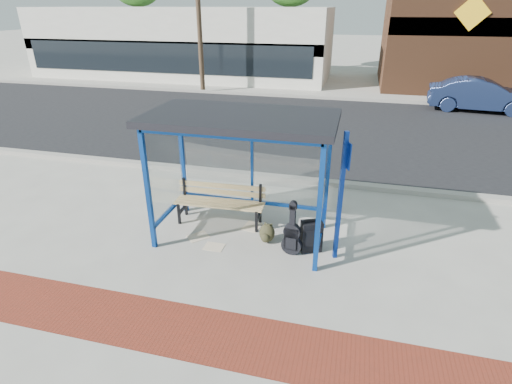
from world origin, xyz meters
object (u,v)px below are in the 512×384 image
(bench, at_px, (220,200))
(parked_car, at_px, (481,95))
(guitar_bag, at_px, (292,236))
(suitcase, at_px, (311,236))
(backpack, at_px, (267,234))

(bench, xyz_separation_m, parked_car, (7.52, 11.81, 0.19))
(guitar_bag, xyz_separation_m, suitcase, (0.33, 0.19, -0.07))
(suitcase, relative_size, backpack, 1.80)
(guitar_bag, bearing_deg, parked_car, 69.55)
(parked_car, bearing_deg, backpack, 158.40)
(guitar_bag, height_order, suitcase, guitar_bag)
(backpack, bearing_deg, parked_car, 67.28)
(suitcase, height_order, backpack, suitcase)
(backpack, bearing_deg, suitcase, -1.90)
(guitar_bag, relative_size, suitcase, 1.54)
(guitar_bag, relative_size, backpack, 2.76)
(bench, xyz_separation_m, backpack, (1.10, -0.53, -0.32))
(bench, relative_size, guitar_bag, 1.84)
(backpack, relative_size, parked_car, 0.09)
(suitcase, xyz_separation_m, parked_car, (5.56, 12.44, 0.38))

